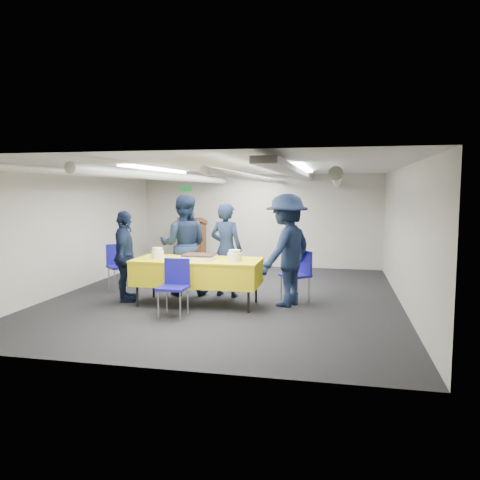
% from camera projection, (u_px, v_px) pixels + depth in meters
% --- Properties ---
extents(ground, '(7.00, 7.00, 0.00)m').
position_uv_depth(ground, '(227.00, 296.00, 8.41)').
color(ground, black).
rests_on(ground, ground).
extents(room_shell, '(6.00, 7.00, 2.30)m').
position_uv_depth(room_shell, '(237.00, 195.00, 8.60)').
color(room_shell, beige).
rests_on(room_shell, ground).
extents(serving_table, '(2.09, 0.93, 0.77)m').
position_uv_depth(serving_table, '(198.00, 272.00, 7.76)').
color(serving_table, black).
rests_on(serving_table, ground).
extents(sheet_cake, '(0.53, 0.41, 0.09)m').
position_uv_depth(sheet_cake, '(199.00, 257.00, 7.67)').
color(sheet_cake, white).
rests_on(sheet_cake, serving_table).
extents(plate_stack_left, '(0.20, 0.20, 0.18)m').
position_uv_depth(plate_stack_left, '(158.00, 253.00, 7.82)').
color(plate_stack_left, white).
rests_on(plate_stack_left, serving_table).
extents(plate_stack_right, '(0.23, 0.23, 0.18)m').
position_uv_depth(plate_stack_right, '(234.00, 256.00, 7.54)').
color(plate_stack_right, white).
rests_on(plate_stack_right, serving_table).
extents(podium, '(0.62, 0.53, 1.25)m').
position_uv_depth(podium, '(193.00, 242.00, 11.64)').
color(podium, brown).
rests_on(podium, ground).
extents(chair_near, '(0.42, 0.42, 0.87)m').
position_uv_depth(chair_near, '(175.00, 281.00, 7.06)').
color(chair_near, gray).
rests_on(chair_near, ground).
extents(chair_right, '(0.59, 0.59, 0.87)m').
position_uv_depth(chair_right, '(299.00, 270.00, 8.03)').
color(chair_right, gray).
rests_on(chair_right, ground).
extents(chair_left, '(0.59, 0.59, 0.87)m').
position_uv_depth(chair_left, '(118.00, 262.00, 8.99)').
color(chair_left, gray).
rests_on(chair_left, ground).
extents(sailor_a, '(0.70, 0.54, 1.69)m').
position_uv_depth(sailor_a, '(226.00, 250.00, 8.37)').
color(sailor_a, black).
rests_on(sailor_a, ground).
extents(sailor_b, '(1.00, 0.84, 1.82)m').
position_uv_depth(sailor_b, '(184.00, 245.00, 8.50)').
color(sailor_b, black).
rests_on(sailor_b, ground).
extents(sailor_c, '(0.66, 0.99, 1.56)m').
position_uv_depth(sailor_c, '(125.00, 256.00, 8.00)').
color(sailor_c, black).
rests_on(sailor_c, ground).
extents(sailor_d, '(1.14, 1.37, 1.85)m').
position_uv_depth(sailor_d, '(287.00, 250.00, 7.68)').
color(sailor_d, black).
rests_on(sailor_d, ground).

